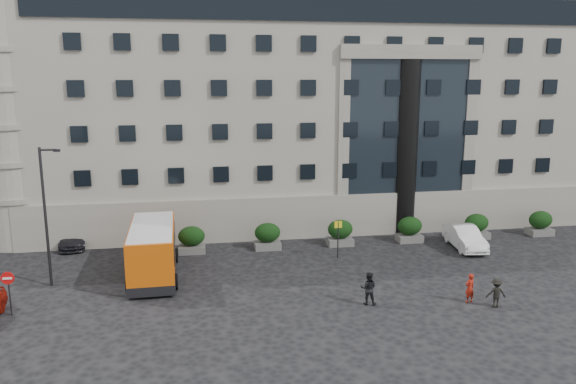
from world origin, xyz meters
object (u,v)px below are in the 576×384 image
hedge_d (410,229)px  hedge_e (476,226)px  hedge_f (540,223)px  white_taxi (465,237)px  hedge_c (340,232)px  street_lamp (46,212)px  hedge_a (192,240)px  pedestrian_c (496,293)px  no_entry_sign (8,285)px  pedestrian_a (470,288)px  pedestrian_b (368,288)px  red_truck (18,217)px  hedge_b (268,236)px  bus_stop_sign (338,233)px  minibus (153,249)px  parked_car_c (73,238)px  parked_car_d (96,218)px

hedge_d → hedge_e: same height
hedge_f → white_taxi: bearing=-163.4°
hedge_c → street_lamp: street_lamp is taller
hedge_a → pedestrian_c: (15.57, -11.97, -0.15)m
no_entry_sign → pedestrian_a: bearing=-5.6°
hedge_d → white_taxi: bearing=-33.9°
hedge_a → pedestrian_b: (9.15, -10.47, -0.04)m
red_truck → hedge_f: bearing=-0.1°
hedge_b → no_entry_sign: (-14.20, -8.84, 0.72)m
hedge_f → bus_stop_sign: (-16.50, -2.80, 0.80)m
white_taxi → pedestrian_a: size_ratio=2.96×
hedge_a → white_taxi: (18.80, -2.15, -0.15)m
red_truck → pedestrian_c: (28.45, -18.64, -0.57)m
street_lamp → pedestrian_c: street_lamp is taller
hedge_c → hedge_d: bearing=0.0°
hedge_d → pedestrian_a: size_ratio=1.15×
hedge_a → bus_stop_sign: bearing=-16.4°
red_truck → minibus: bearing=-36.2°
no_entry_sign → parked_car_c: size_ratio=0.54×
hedge_b → pedestrian_c: bearing=-49.1°
street_lamp → hedge_a: bearing=31.2°
hedge_b → parked_car_c: bearing=167.8°
white_taxi → red_truck: bearing=169.9°
hedge_e → parked_car_d: hedge_e is taller
street_lamp → hedge_b: bearing=20.1°
bus_stop_sign → hedge_a: bearing=163.6°
hedge_a → parked_car_c: (-8.29, 2.92, -0.30)m
hedge_c → pedestrian_b: (-1.25, -10.47, -0.04)m
hedge_b → no_entry_sign: no_entry_sign is taller
pedestrian_a → hedge_a: bearing=-52.7°
hedge_f → pedestrian_b: hedge_f is taller
street_lamp → pedestrian_a: bearing=-15.7°
hedge_a → pedestrian_c: 19.64m
hedge_e → hedge_a: bearing=180.0°
hedge_a → pedestrian_b: 13.90m
pedestrian_b → hedge_a: bearing=-30.3°
hedge_c → hedge_e: bearing=0.0°
hedge_b → pedestrian_a: bearing=-50.1°
red_truck → parked_car_d: size_ratio=1.07×
hedge_f → parked_car_d: (-33.50, 8.20, -0.25)m
hedge_a → hedge_f: size_ratio=1.00×
pedestrian_c → parked_car_d: bearing=-30.5°
hedge_a → pedestrian_c: size_ratio=1.18×
no_entry_sign → white_taxi: no_entry_sign is taller
hedge_d → pedestrian_b: 12.30m
hedge_b → pedestrian_b: 11.19m
hedge_e → street_lamp: street_lamp is taller
hedge_e → no_entry_sign: size_ratio=0.79×
hedge_e → pedestrian_a: (-6.27, -11.13, -0.13)m
hedge_e → pedestrian_b: hedge_e is taller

